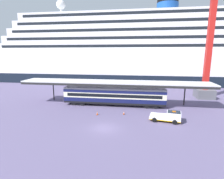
{
  "coord_description": "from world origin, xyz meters",
  "views": [
    {
      "loc": [
        5.07,
        -25.78,
        11.62
      ],
      "look_at": [
        -0.05,
        8.74,
        4.5
      ],
      "focal_mm": 28.27,
      "sensor_mm": 36.0,
      "label": 1
    }
  ],
  "objects_px": {
    "traffic_cone_near": "(124,113)",
    "traffic_cone_mid": "(97,113)",
    "cruise_ship": "(145,51)",
    "dockside_crane": "(215,16)",
    "service_truck": "(168,116)",
    "train_carriage": "(114,96)"
  },
  "relations": [
    {
      "from": "traffic_cone_near",
      "to": "traffic_cone_mid",
      "type": "height_order",
      "value": "traffic_cone_mid"
    },
    {
      "from": "cruise_ship",
      "to": "traffic_cone_near",
      "type": "bearing_deg",
      "value": -96.67
    },
    {
      "from": "cruise_ship",
      "to": "traffic_cone_mid",
      "type": "relative_size",
      "value": 172.97
    },
    {
      "from": "traffic_cone_mid",
      "to": "dockside_crane",
      "type": "xyz_separation_m",
      "value": [
        25.75,
        17.25,
        20.15
      ]
    },
    {
      "from": "cruise_ship",
      "to": "service_truck",
      "type": "bearing_deg",
      "value": -86.79
    },
    {
      "from": "traffic_cone_near",
      "to": "dockside_crane",
      "type": "distance_m",
      "value": 33.15
    },
    {
      "from": "train_carriage",
      "to": "traffic_cone_near",
      "type": "distance_m",
      "value": 6.57
    },
    {
      "from": "traffic_cone_near",
      "to": "dockside_crane",
      "type": "xyz_separation_m",
      "value": [
        20.7,
        16.17,
        20.23
      ]
    },
    {
      "from": "train_carriage",
      "to": "service_truck",
      "type": "bearing_deg",
      "value": -37.66
    },
    {
      "from": "cruise_ship",
      "to": "traffic_cone_near",
      "type": "height_order",
      "value": "cruise_ship"
    },
    {
      "from": "cruise_ship",
      "to": "dockside_crane",
      "type": "bearing_deg",
      "value": -61.48
    },
    {
      "from": "cruise_ship",
      "to": "service_truck",
      "type": "xyz_separation_m",
      "value": [
        2.64,
        -47.2,
        -11.5
      ]
    },
    {
      "from": "cruise_ship",
      "to": "traffic_cone_near",
      "type": "xyz_separation_m",
      "value": [
        -5.22,
        -44.66,
        -12.2
      ]
    },
    {
      "from": "cruise_ship",
      "to": "traffic_cone_near",
      "type": "distance_m",
      "value": 46.59
    },
    {
      "from": "train_carriage",
      "to": "dockside_crane",
      "type": "distance_m",
      "value": 31.49
    },
    {
      "from": "service_truck",
      "to": "traffic_cone_near",
      "type": "height_order",
      "value": "service_truck"
    },
    {
      "from": "traffic_cone_near",
      "to": "dockside_crane",
      "type": "relative_size",
      "value": 0.01
    },
    {
      "from": "service_truck",
      "to": "dockside_crane",
      "type": "xyz_separation_m",
      "value": [
        12.84,
        18.72,
        19.53
      ]
    },
    {
      "from": "cruise_ship",
      "to": "train_carriage",
      "type": "height_order",
      "value": "cruise_ship"
    },
    {
      "from": "cruise_ship",
      "to": "train_carriage",
      "type": "xyz_separation_m",
      "value": [
        -7.94,
        -39.03,
        -10.19
      ]
    },
    {
      "from": "train_carriage",
      "to": "traffic_cone_near",
      "type": "height_order",
      "value": "train_carriage"
    },
    {
      "from": "traffic_cone_mid",
      "to": "dockside_crane",
      "type": "distance_m",
      "value": 36.96
    }
  ]
}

